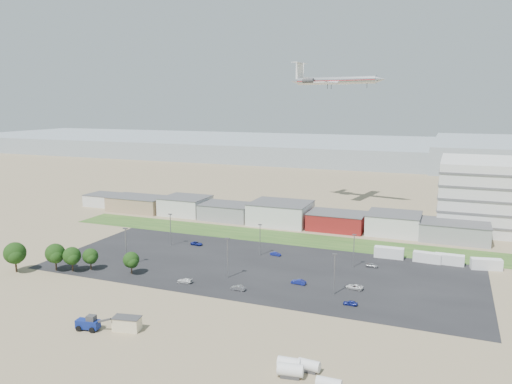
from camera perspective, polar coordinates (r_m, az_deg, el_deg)
The scene contains 35 objects.
ground at distance 126.95m, azimuth -5.15°, elevation -10.96°, with size 700.00×700.00×0.00m, color #857154.
parking_lot at distance 142.20m, azimuth 0.34°, elevation -8.56°, with size 120.00×50.00×0.01m, color black.
grass_strip at distance 172.59m, azimuth 2.66°, elevation -5.17°, with size 160.00×16.00×0.02m, color #274C1C.
hills_backdrop at distance 422.71m, azimuth 19.69°, elevation 4.02°, with size 700.00×200.00×9.00m, color gray, non-canonical shape.
building_row at distance 194.68m, azimuth -0.24°, elevation -2.17°, with size 170.00×20.00×8.00m, color silver, non-canonical shape.
portable_shed at distance 108.10m, azimuth -14.54°, elevation -14.35°, with size 5.66×2.94×2.85m, color beige, non-canonical shape.
telehandler at distance 110.36m, azimuth -18.67°, elevation -13.95°, with size 7.70×2.57×3.21m, color navy, non-canonical shape.
storage_tank_nw at distance 91.63m, azimuth 3.80°, elevation -18.92°, with size 3.99×1.99×2.39m, color silver, non-canonical shape.
storage_tank_ne at distance 91.37m, azimuth 6.06°, elevation -19.08°, with size 3.84×1.92×2.31m, color silver, non-canonical shape.
storage_tank_sw at distance 89.44m, azimuth 3.95°, elevation -19.62°, with size 4.39×2.19×2.63m, color silver, non-canonical shape.
storage_tank_se at distance 86.54m, azimuth 8.32°, elevation -20.89°, with size 4.08×2.04×2.45m, color silver, non-canonical shape.
box_trailer_a at distance 154.92m, azimuth 14.96°, elevation -6.71°, with size 8.53×2.67×3.20m, color silver, non-canonical shape.
box_trailer_b at distance 153.98m, azimuth 18.97°, elevation -7.08°, with size 7.79×2.43×2.92m, color silver, non-canonical shape.
box_trailer_c at distance 154.11m, azimuth 21.24°, elevation -7.20°, with size 7.92×2.48×2.97m, color silver, non-canonical shape.
box_trailer_d at distance 153.71m, azimuth 24.83°, elevation -7.49°, with size 8.15×2.55×3.05m, color silver, non-canonical shape.
tree_far_left at distance 151.62m, azimuth -25.82°, elevation -6.54°, with size 6.31×6.31×9.47m, color black, non-canonical shape.
tree_left at distance 148.64m, azimuth -21.96°, elevation -6.74°, with size 5.76×5.76×8.64m, color black, non-canonical shape.
tree_mid at distance 146.42m, azimuth -20.29°, elevation -7.06°, with size 5.20×5.20×7.79m, color black, non-canonical shape.
tree_right at distance 146.29m, azimuth -18.39°, elevation -7.15°, with size 4.57×4.57×6.86m, color black, non-canonical shape.
tree_near at distance 139.66m, azimuth -14.07°, elevation -7.72°, with size 4.66×4.66×7.00m, color black, non-canonical shape.
lightpole_front_l at distance 146.58m, azimuth -14.63°, elevation -6.09°, with size 1.28×0.54×10.92m, color slate, non-canonical shape.
lightpole_front_m at distance 132.52m, azimuth -3.28°, elevation -7.53°, with size 1.27×0.53×10.83m, color slate, non-canonical shape.
lightpole_front_r at distance 122.81m, azimuth 8.94°, elevation -9.26°, with size 1.20×0.50×10.16m, color slate, non-canonical shape.
lightpole_back_l at distance 163.64m, azimuth -9.74°, elevation -4.27°, with size 1.23×0.51×10.49m, color slate, non-canonical shape.
lightpole_back_m at distance 151.32m, azimuth 0.46°, elevation -5.49°, with size 1.13×0.47×9.64m, color slate, non-canonical shape.
lightpole_back_r at distance 143.35m, azimuth 11.11°, elevation -6.61°, with size 1.12×0.47×9.49m, color slate, non-canonical shape.
airliner at distance 219.48m, azimuth 9.12°, elevation 12.50°, with size 43.30×29.52×12.79m, color silver, non-canonical shape.
parked_car_0 at distance 128.41m, azimuth 11.17°, elevation -10.58°, with size 1.99×4.32×1.20m, color silver.
parked_car_1 at distance 129.68m, azimuth 4.88°, elevation -10.19°, with size 1.34×3.86×1.27m, color navy.
parked_car_2 at distance 118.80m, azimuth 10.73°, elevation -12.34°, with size 1.32×3.29×1.12m, color navy.
parked_car_3 at distance 131.50m, azimuth -8.16°, elevation -10.00°, with size 1.61×3.96×1.15m, color silver.
parked_car_8 at distance 145.42m, azimuth 13.12°, elevation -8.17°, with size 1.37×3.40×1.16m, color #A5A5AA.
parked_car_9 at distance 163.97m, azimuth -6.80°, elevation -5.86°, with size 1.84×4.00×1.11m, color navy.
parked_car_11 at distance 152.16m, azimuth 2.25°, elevation -7.08°, with size 1.17×3.35×1.10m, color navy.
parked_car_13 at distance 125.40m, azimuth -2.07°, elevation -10.90°, with size 1.31×3.76×1.24m, color #A5A5AA.
Camera 1 is at (53.83, -105.46, 45.79)m, focal length 35.00 mm.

